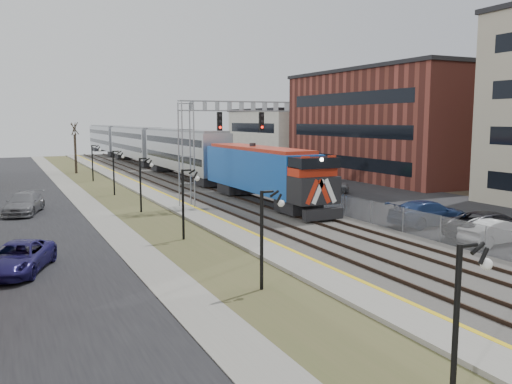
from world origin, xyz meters
TOP-DOWN VIEW (x-y plane):
  - ground at (0.00, 0.00)m, footprint 160.00×160.00m
  - street_west at (-11.50, 35.00)m, footprint 7.00×120.00m
  - sidewalk at (-7.00, 35.00)m, footprint 2.00×120.00m
  - grass_median at (-4.00, 35.00)m, footprint 4.00×120.00m
  - platform at (-1.00, 35.00)m, footprint 2.00×120.00m
  - ballast_bed at (4.00, 35.00)m, footprint 8.00×120.00m
  - parking_lot at (16.00, 35.00)m, footprint 16.00×120.00m
  - platform_edge at (-0.12, 35.00)m, footprint 0.24×120.00m
  - track_near at (2.00, 35.00)m, footprint 1.58×120.00m
  - track_far at (5.50, 35.00)m, footprint 1.58×120.00m
  - train at (5.50, 62.90)m, footprint 3.00×85.85m
  - signal_gantry at (1.22, 27.99)m, footprint 9.00×1.07m
  - lampposts at (-4.00, 18.29)m, footprint 0.14×62.14m
  - fence at (8.20, 35.00)m, footprint 0.04×120.00m
  - buildings_east at (30.00, 31.18)m, footprint 16.00×76.00m
  - bare_trees at (-12.66, 38.91)m, footprint 12.30×42.30m
  - car_lot_b at (10.90, 9.77)m, footprint 4.28×1.69m
  - car_lot_c at (11.80, 10.65)m, footprint 5.96×3.24m
  - car_lot_d at (11.33, 15.25)m, footprint 5.53×2.26m
  - car_lot_e at (13.59, 31.09)m, footprint 4.96×3.50m
  - car_lot_f at (13.24, 38.61)m, footprint 4.42×2.68m
  - car_street_a at (-12.60, 14.81)m, footprint 3.78×5.29m
  - car_street_b at (-11.70, 31.04)m, footprint 3.43×5.52m

SIDE VIEW (x-z plane):
  - ground at x=0.00m, z-range 0.00..0.00m
  - street_west at x=-11.50m, z-range 0.00..0.04m
  - parking_lot at x=16.00m, z-range 0.00..0.04m
  - grass_median at x=-4.00m, z-range 0.00..0.06m
  - sidewalk at x=-7.00m, z-range 0.00..0.08m
  - ballast_bed at x=4.00m, z-range 0.00..0.20m
  - platform at x=-1.00m, z-range 0.00..0.24m
  - platform_edge at x=-0.12m, z-range 0.24..0.25m
  - track_near at x=2.00m, z-range 0.20..0.35m
  - track_far at x=5.50m, z-range 0.20..0.35m
  - car_street_a at x=-12.60m, z-range 0.00..1.34m
  - car_lot_f at x=13.24m, z-range 0.00..1.38m
  - car_lot_b at x=10.90m, z-range 0.00..1.39m
  - car_street_b at x=-11.70m, z-range 0.00..1.49m
  - car_lot_e at x=13.59m, z-range 0.00..1.57m
  - car_lot_c at x=11.80m, z-range 0.00..1.59m
  - fence at x=8.20m, z-range 0.00..1.60m
  - car_lot_d at x=11.33m, z-range 0.00..1.60m
  - lampposts at x=-4.00m, z-range 0.00..4.00m
  - bare_trees at x=-12.66m, z-range -0.27..5.68m
  - train at x=5.50m, z-range 0.26..5.58m
  - signal_gantry at x=1.22m, z-range 1.51..9.66m
  - buildings_east at x=30.00m, z-range -1.19..13.81m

